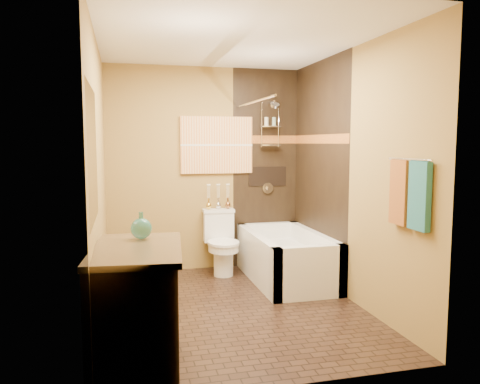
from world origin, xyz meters
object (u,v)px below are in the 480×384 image
object	(u,v)px
bathtub	(286,261)
vanity	(137,308)
toilet	(221,242)
sunset_painting	(217,145)

from	to	relation	value
bathtub	vanity	xyz separation A→B (m)	(-1.72, -1.75, 0.21)
bathtub	vanity	size ratio (longest dim) A/B	1.45
bathtub	vanity	distance (m)	2.47
toilet	vanity	xyz separation A→B (m)	(-1.06, -2.22, 0.05)
toilet	bathtub	bearing A→B (deg)	-32.93
sunset_painting	toilet	bearing A→B (deg)	-90.00
bathtub	toilet	size ratio (longest dim) A/B	1.97
sunset_painting	bathtub	world-z (taller)	sunset_painting
bathtub	toilet	world-z (taller)	toilet
sunset_painting	toilet	xyz separation A→B (m)	(-0.00, -0.26, -1.16)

